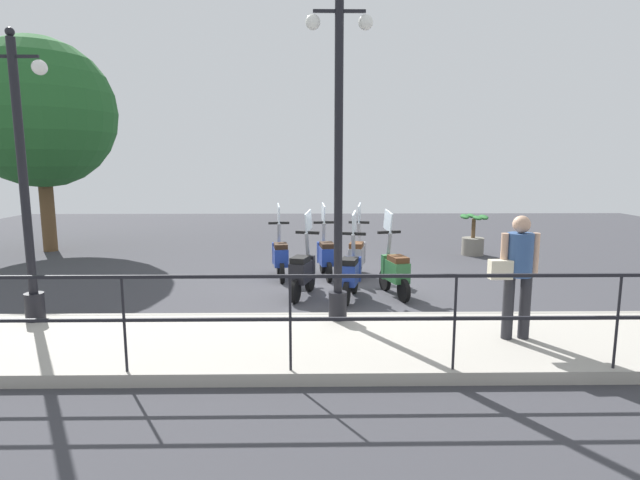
# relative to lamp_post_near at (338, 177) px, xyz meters

# --- Properties ---
(ground_plane) EXTENTS (28.00, 28.00, 0.00)m
(ground_plane) POSITION_rel_lamp_post_near_xyz_m (2.40, -0.28, -2.19)
(ground_plane) COLOR #38383D
(promenade_walkway) EXTENTS (2.20, 20.00, 0.15)m
(promenade_walkway) POSITION_rel_lamp_post_near_xyz_m (-0.75, -0.28, -2.12)
(promenade_walkway) COLOR #A39E93
(promenade_walkway) RESTS_ON ground_plane
(fence_railing) EXTENTS (0.04, 16.03, 1.07)m
(fence_railing) POSITION_rel_lamp_post_near_xyz_m (-1.80, -0.28, -1.28)
(fence_railing) COLOR black
(fence_railing) RESTS_ON promenade_walkway
(lamp_post_near) EXTENTS (0.26, 0.90, 4.59)m
(lamp_post_near) POSITION_rel_lamp_post_near_xyz_m (0.00, 0.00, 0.00)
(lamp_post_near) COLOR black
(lamp_post_near) RESTS_ON promenade_walkway
(lamp_post_far) EXTENTS (0.26, 0.90, 4.00)m
(lamp_post_far) POSITION_rel_lamp_post_near_xyz_m (0.00, 4.34, -0.28)
(lamp_post_far) COLOR black
(lamp_post_far) RESTS_ON promenade_walkway
(pedestrian_with_bag) EXTENTS (0.33, 0.65, 1.59)m
(pedestrian_with_bag) POSITION_rel_lamp_post_near_xyz_m (-0.85, -2.22, -1.12)
(pedestrian_with_bag) COLOR #28282D
(pedestrian_with_bag) RESTS_ON promenade_walkway
(tree_large) EXTENTS (3.89, 3.89, 5.61)m
(tree_large) POSITION_rel_lamp_post_near_xyz_m (6.55, 7.51, 1.46)
(tree_large) COLOR brown
(tree_large) RESTS_ON ground_plane
(potted_palm) EXTENTS (1.06, 0.66, 1.05)m
(potted_palm) POSITION_rel_lamp_post_near_xyz_m (5.77, -3.81, -1.75)
(potted_palm) COLOR slate
(potted_palm) RESTS_ON ground_plane
(scooter_near_0) EXTENTS (1.21, 0.52, 1.54)m
(scooter_near_0) POSITION_rel_lamp_post_near_xyz_m (1.77, -1.11, -1.71)
(scooter_near_0) COLOR black
(scooter_near_0) RESTS_ON ground_plane
(scooter_near_1) EXTENTS (1.21, 0.52, 1.54)m
(scooter_near_1) POSITION_rel_lamp_post_near_xyz_m (1.58, -0.31, -1.71)
(scooter_near_1) COLOR black
(scooter_near_1) RESTS_ON ground_plane
(scooter_near_2) EXTENTS (1.20, 0.55, 1.54)m
(scooter_near_2) POSITION_rel_lamp_post_near_xyz_m (1.75, 0.54, -1.71)
(scooter_near_2) COLOR black
(scooter_near_2) RESTS_ON ground_plane
(scooter_far_0) EXTENTS (1.22, 0.50, 1.54)m
(scooter_far_0) POSITION_rel_lamp_post_near_xyz_m (3.27, -0.57, -1.71)
(scooter_far_0) COLOR black
(scooter_far_0) RESTS_ON ground_plane
(scooter_far_1) EXTENTS (1.23, 0.45, 1.54)m
(scooter_far_1) POSITION_rel_lamp_post_near_xyz_m (3.27, 0.08, -1.71)
(scooter_far_1) COLOR black
(scooter_far_1) RESTS_ON ground_plane
(scooter_far_2) EXTENTS (1.23, 0.45, 1.54)m
(scooter_far_2) POSITION_rel_lamp_post_near_xyz_m (3.19, 1.03, -1.71)
(scooter_far_2) COLOR black
(scooter_far_2) RESTS_ON ground_plane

